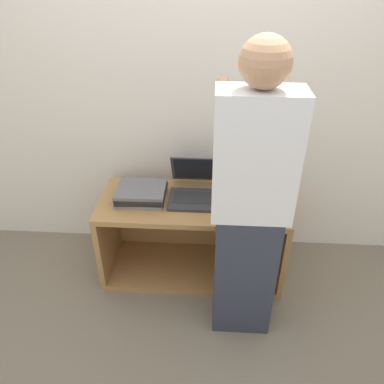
{
  "coord_description": "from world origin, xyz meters",
  "views": [
    {
      "loc": [
        0.12,
        -1.76,
        1.96
      ],
      "look_at": [
        0.0,
        0.18,
        0.72
      ],
      "focal_mm": 35.0,
      "sensor_mm": 36.0,
      "label": 1
    }
  ],
  "objects_px": {
    "laptop_open": "(193,189)",
    "laptop_stack_right": "(246,196)",
    "laptop_stack_left": "(141,193)",
    "person": "(250,208)"
  },
  "relations": [
    {
      "from": "laptop_stack_left",
      "to": "person",
      "type": "relative_size",
      "value": 0.19
    },
    {
      "from": "laptop_stack_right",
      "to": "person",
      "type": "relative_size",
      "value": 0.2
    },
    {
      "from": "laptop_open",
      "to": "laptop_stack_right",
      "type": "bearing_deg",
      "value": -10.38
    },
    {
      "from": "laptop_stack_right",
      "to": "person",
      "type": "distance_m",
      "value": 0.48
    },
    {
      "from": "laptop_open",
      "to": "laptop_stack_right",
      "type": "relative_size",
      "value": 1.15
    },
    {
      "from": "laptop_stack_right",
      "to": "person",
      "type": "height_order",
      "value": "person"
    },
    {
      "from": "laptop_open",
      "to": "person",
      "type": "height_order",
      "value": "person"
    },
    {
      "from": "laptop_open",
      "to": "person",
      "type": "relative_size",
      "value": 0.22
    },
    {
      "from": "person",
      "to": "laptop_stack_right",
      "type": "bearing_deg",
      "value": 87.15
    },
    {
      "from": "laptop_open",
      "to": "laptop_stack_right",
      "type": "height_order",
      "value": "laptop_open"
    }
  ]
}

